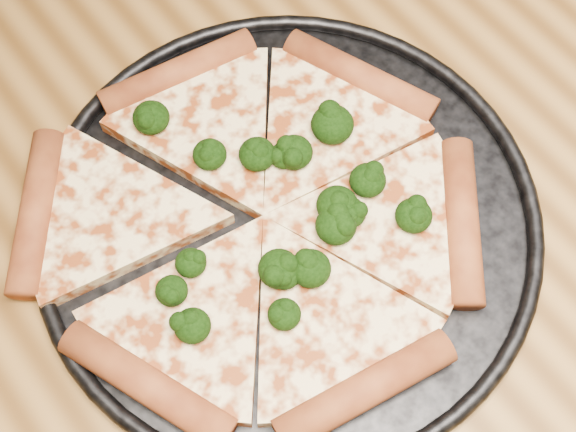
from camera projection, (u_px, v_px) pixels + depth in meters
ground at (339, 400)px, 1.32m from camera, size 4.00×4.00×0.00m
dining_table at (380, 227)px, 0.73m from camera, size 1.20×0.90×0.75m
pizza_pan at (288, 221)px, 0.62m from camera, size 0.38×0.38×0.02m
pizza at (258, 217)px, 0.61m from camera, size 0.36×0.34×0.03m
broccoli_florets at (289, 205)px, 0.61m from camera, size 0.21×0.22×0.03m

